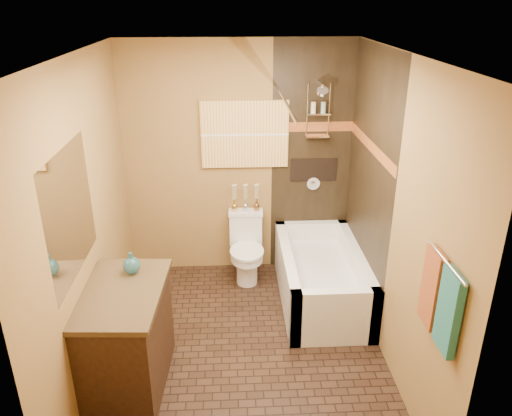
{
  "coord_description": "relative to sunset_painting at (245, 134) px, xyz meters",
  "views": [
    {
      "loc": [
        -0.09,
        -3.53,
        2.88
      ],
      "look_at": [
        0.12,
        0.4,
        1.18
      ],
      "focal_mm": 35.0,
      "sensor_mm": 36.0,
      "label": 1
    }
  ],
  "objects": [
    {
      "name": "curtain_rod",
      "position": [
        0.33,
        -0.73,
        0.47
      ],
      "size": [
        0.03,
        1.55,
        0.03
      ],
      "primitive_type": "cylinder",
      "rotation": [
        1.57,
        0.0,
        0.0
      ],
      "color": "silver",
      "rests_on": "wall_back"
    },
    {
      "name": "sunset_painting",
      "position": [
        0.0,
        0.0,
        0.0
      ],
      "size": [
        0.9,
        0.04,
        0.7
      ],
      "primitive_type": "cube",
      "color": "gold",
      "rests_on": "wall_back"
    },
    {
      "name": "wall_front",
      "position": [
        -0.07,
        -2.98,
        -0.3
      ],
      "size": [
        2.4,
        0.02,
        2.5
      ],
      "primitive_type": "cube",
      "color": "olive",
      "rests_on": "floor"
    },
    {
      "name": "towel_bar",
      "position": [
        1.08,
        -2.53,
        -0.1
      ],
      "size": [
        0.02,
        0.55,
        0.02
      ],
      "primitive_type": "cylinder",
      "rotation": [
        1.57,
        0.0,
        0.0
      ],
      "color": "silver",
      "rests_on": "wall_right"
    },
    {
      "name": "vanity_mirror",
      "position": [
        -1.25,
        -1.83,
        -0.05
      ],
      "size": [
        0.01,
        1.0,
        0.9
      ],
      "primitive_type": "cube",
      "color": "white",
      "rests_on": "wall_left"
    },
    {
      "name": "wall_back",
      "position": [
        -0.07,
        0.02,
        -0.3
      ],
      "size": [
        2.4,
        0.02,
        2.5
      ],
      "primitive_type": "cube",
      "color": "olive",
      "rests_on": "floor"
    },
    {
      "name": "bud_vases",
      "position": [
        0.0,
        -0.09,
        -0.66
      ],
      "size": [
        0.3,
        0.06,
        0.3
      ],
      "color": "gold",
      "rests_on": "toilet"
    },
    {
      "name": "wall_left",
      "position": [
        -1.27,
        -1.48,
        -0.3
      ],
      "size": [
        0.02,
        3.0,
        2.5
      ],
      "primitive_type": "cube",
      "color": "olive",
      "rests_on": "floor"
    },
    {
      "name": "bathtub",
      "position": [
        0.73,
        -0.73,
        -1.33
      ],
      "size": [
        0.8,
        1.5,
        0.55
      ],
      "color": "white",
      "rests_on": "floor"
    },
    {
      "name": "mosaic_band_back",
      "position": [
        0.71,
        0.0,
        0.07
      ],
      "size": [
        0.85,
        0.01,
        0.1
      ],
      "primitive_type": "cube",
      "color": "maroon",
      "rests_on": "alcove_tile_back"
    },
    {
      "name": "alcove_tile_back",
      "position": [
        0.71,
        0.01,
        -0.3
      ],
      "size": [
        0.85,
        0.01,
        2.5
      ],
      "primitive_type": "cube",
      "color": "black",
      "rests_on": "wall_back"
    },
    {
      "name": "teal_bottle",
      "position": [
        -0.94,
        -1.57,
        -0.6
      ],
      "size": [
        0.17,
        0.17,
        0.22
      ],
      "primitive_type": null,
      "rotation": [
        0.0,
        0.0,
        0.23
      ],
      "color": "#215D65",
      "rests_on": "vanity"
    },
    {
      "name": "vanity",
      "position": [
        -0.99,
        -1.83,
        -1.12
      ],
      "size": [
        0.65,
        1.01,
        0.86
      ],
      "rotation": [
        0.0,
        0.0,
        -0.06
      ],
      "color": "black",
      "rests_on": "floor"
    },
    {
      "name": "ceiling",
      "position": [
        -0.07,
        -1.48,
        0.95
      ],
      "size": [
        3.0,
        3.0,
        0.0
      ],
      "primitive_type": "plane",
      "color": "silver",
      "rests_on": "wall_back"
    },
    {
      "name": "toilet",
      "position": [
        0.0,
        -0.25,
        -1.18
      ],
      "size": [
        0.37,
        0.55,
        0.73
      ],
      "rotation": [
        0.0,
        0.0,
        -0.04
      ],
      "color": "white",
      "rests_on": "floor"
    },
    {
      "name": "alcove_tile_right",
      "position": [
        1.12,
        -0.73,
        -0.3
      ],
      "size": [
        0.01,
        1.5,
        2.5
      ],
      "primitive_type": "cube",
      "color": "black",
      "rests_on": "wall_right"
    },
    {
      "name": "wall_right",
      "position": [
        1.13,
        -1.48,
        -0.3
      ],
      "size": [
        0.02,
        3.0,
        2.5
      ],
      "primitive_type": "cube",
      "color": "olive",
      "rests_on": "floor"
    },
    {
      "name": "alcove_niche",
      "position": [
        0.73,
        0.01,
        -0.4
      ],
      "size": [
        0.5,
        0.01,
        0.25
      ],
      "primitive_type": "cube",
      "color": "black",
      "rests_on": "alcove_tile_back"
    },
    {
      "name": "towel_teal",
      "position": [
        1.09,
        -2.66,
        -0.37
      ],
      "size": [
        0.05,
        0.22,
        0.52
      ],
      "primitive_type": "cube",
      "color": "#1E665C",
      "rests_on": "towel_bar"
    },
    {
      "name": "shower_fixtures",
      "position": [
        0.73,
        -0.1,
        0.12
      ],
      "size": [
        0.24,
        0.33,
        1.16
      ],
      "color": "silver",
      "rests_on": "floor"
    },
    {
      "name": "towel_rust",
      "position": [
        1.09,
        -2.4,
        -0.37
      ],
      "size": [
        0.05,
        0.22,
        0.52
      ],
      "primitive_type": "cube",
      "color": "brown",
      "rests_on": "towel_bar"
    },
    {
      "name": "mosaic_band_right",
      "position": [
        1.11,
        -0.73,
        0.07
      ],
      "size": [
        0.01,
        1.5,
        0.1
      ],
      "primitive_type": "cube",
      "color": "maroon",
      "rests_on": "alcove_tile_right"
    },
    {
      "name": "floor",
      "position": [
        -0.07,
        -1.48,
        -1.55
      ],
      "size": [
        3.0,
        3.0,
        0.0
      ],
      "primitive_type": "plane",
      "color": "black",
      "rests_on": "ground"
    }
  ]
}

